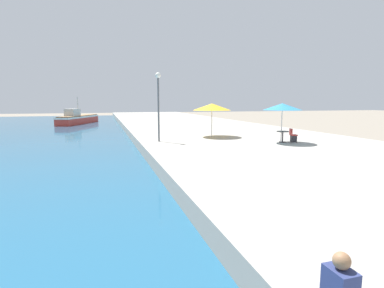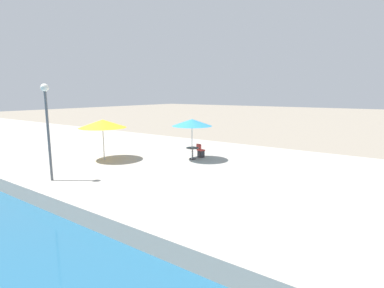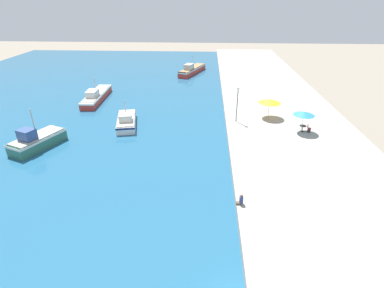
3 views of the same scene
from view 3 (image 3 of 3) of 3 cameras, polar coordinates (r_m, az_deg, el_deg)
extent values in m
cube|color=#235B7F|center=(55.96, -24.51, 8.18)|extent=(56.00, 90.00, 0.04)
cube|color=#A39E93|center=(50.81, 14.96, 8.39)|extent=(16.00, 90.00, 0.72)
cube|color=#33705B|center=(37.81, -27.25, 0.37)|extent=(4.55, 6.56, 1.32)
cube|color=silver|center=(37.60, -27.42, 1.10)|extent=(4.62, 6.63, 0.25)
cube|color=#ADA89E|center=(37.54, -27.47, 1.34)|extent=(4.18, 6.03, 0.10)
cube|color=#334C7F|center=(36.75, -28.94, 1.58)|extent=(2.06, 1.88, 1.18)
cylinder|color=#B7B2A8|center=(36.95, -28.00, 3.62)|extent=(0.12, 0.12, 3.16)
cube|color=white|center=(40.42, -12.36, 4.19)|extent=(3.55, 6.83, 0.96)
cube|color=navy|center=(40.29, -12.41, 4.66)|extent=(3.61, 6.91, 0.25)
cube|color=#ADA89E|center=(40.22, -12.43, 4.89)|extent=(3.26, 6.29, 0.10)
cube|color=silver|center=(38.99, -12.58, 4.94)|extent=(1.86, 1.72, 0.87)
cylinder|color=#B7B2A8|center=(39.80, -12.60, 6.50)|extent=(0.12, 0.12, 2.31)
cube|color=red|center=(51.72, -17.68, 8.60)|extent=(2.57, 10.48, 1.07)
cube|color=silver|center=(51.60, -17.74, 9.03)|extent=(2.61, 10.58, 0.25)
cube|color=#ADA89E|center=(51.55, -17.77, 9.21)|extent=(2.36, 9.64, 0.10)
cube|color=silver|center=(49.75, -18.46, 9.14)|extent=(1.61, 2.34, 0.96)
cylinder|color=#B7B2A8|center=(51.19, -17.98, 10.63)|extent=(0.12, 0.12, 2.56)
cube|color=red|center=(66.88, 0.05, 13.82)|extent=(5.61, 10.29, 1.16)
cube|color=silver|center=(66.78, 0.05, 14.20)|extent=(5.68, 10.40, 0.25)
cube|color=#99754C|center=(66.74, 0.05, 14.34)|extent=(5.16, 9.47, 0.10)
cube|color=#B7B2A8|center=(65.02, -0.61, 14.52)|extent=(2.16, 2.62, 1.04)
cylinder|color=#B7B2A8|center=(66.44, 0.05, 15.56)|extent=(0.12, 0.12, 2.78)
cylinder|color=#B7B7B7|center=(37.98, 20.29, 3.80)|extent=(0.06, 0.06, 2.28)
cone|color=teal|center=(37.56, 20.58, 5.49)|extent=(2.48, 2.48, 0.43)
cylinder|color=#B7B7B7|center=(41.31, 14.41, 6.37)|extent=(0.06, 0.06, 2.16)
cone|color=yellow|center=(40.93, 14.60, 7.92)|extent=(2.91, 2.91, 0.51)
cylinder|color=#333338|center=(38.51, 20.23, 2.30)|extent=(0.44, 0.44, 0.04)
cylinder|color=#333338|center=(38.39, 20.31, 2.75)|extent=(0.08, 0.08, 0.70)
cylinder|color=#4C4742|center=(38.25, 20.40, 3.26)|extent=(0.80, 0.80, 0.04)
cube|color=#2D2D33|center=(38.53, 21.38, 2.45)|extent=(0.40, 0.40, 0.45)
cube|color=red|center=(38.44, 21.44, 2.80)|extent=(0.47, 0.47, 0.06)
cube|color=red|center=(38.32, 21.21, 3.15)|extent=(0.14, 0.40, 0.40)
cube|color=brown|center=(24.37, 8.85, -11.09)|extent=(0.38, 0.28, 0.16)
cube|color=navy|center=(24.17, 9.37, -10.40)|extent=(0.26, 0.36, 0.57)
sphere|color=#9E704C|center=(23.93, 9.44, -9.66)|extent=(0.21, 0.21, 0.21)
cylinder|color=#565B60|center=(38.73, 8.57, 7.17)|extent=(0.12, 0.12, 4.20)
sphere|color=white|center=(38.04, 8.80, 10.40)|extent=(0.36, 0.36, 0.36)
camera|label=1|loc=(20.56, 3.21, -9.78)|focal=28.00mm
camera|label=2|loc=(25.50, -5.25, 1.68)|focal=28.00mm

